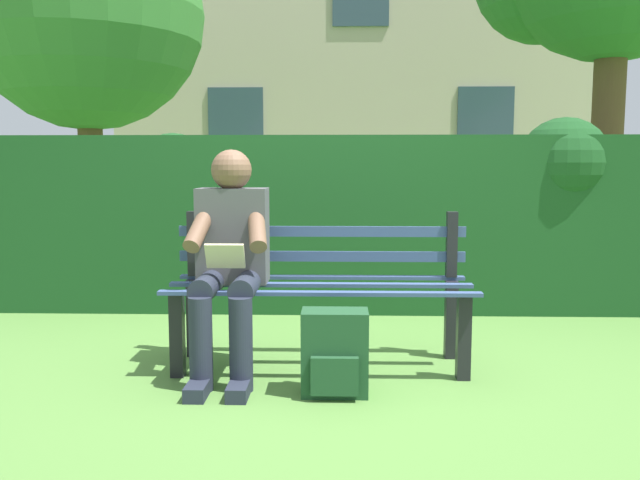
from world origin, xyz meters
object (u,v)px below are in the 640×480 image
Objects in this scene: person_seated at (230,255)px; backpack at (335,354)px; park_bench at (321,289)px; tree_far at (78,18)px.

person_seated is 0.79m from backpack.
backpack is at bearing 99.20° from park_bench.
person_seated is 0.29× the size of tree_far.
tree_far is at bearing -59.67° from person_seated.
person_seated is 5.12m from tree_far.
backpack is (-0.08, 0.51, -0.22)m from park_bench.
park_bench is 0.56m from person_seated.
tree_far reaches higher than person_seated.
tree_far is at bearing -56.17° from backpack.
backpack is 5.83m from tree_far.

